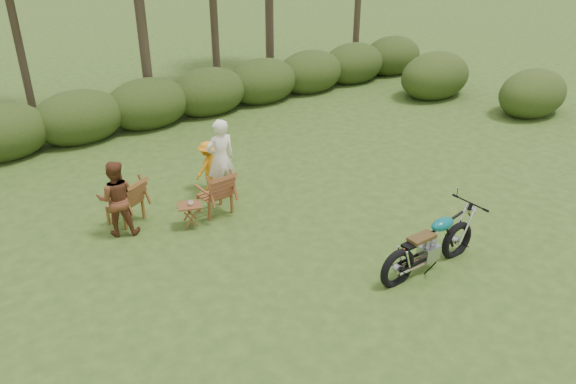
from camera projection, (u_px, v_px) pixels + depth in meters
ground at (354, 265)px, 10.11m from camera, size 80.00×80.00×0.00m
motorcycle at (426, 268)px, 10.01m from camera, size 2.15×0.83×1.22m
lawn_chair_right at (216, 212)px, 11.85m from camera, size 0.70×0.70×1.00m
lawn_chair_left at (127, 221)px, 11.52m from camera, size 0.91×0.91×0.99m
side_table at (190, 216)px, 11.22m from camera, size 0.59×0.55×0.50m
cup at (191, 203)px, 11.07m from camera, size 0.13×0.13×0.09m
adult_a at (223, 196)px, 12.50m from camera, size 0.68×0.47×1.81m
adult_b at (122, 233)px, 11.11m from camera, size 0.93×0.85×1.53m
child at (209, 188)px, 12.85m from camera, size 0.85×0.69×1.14m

